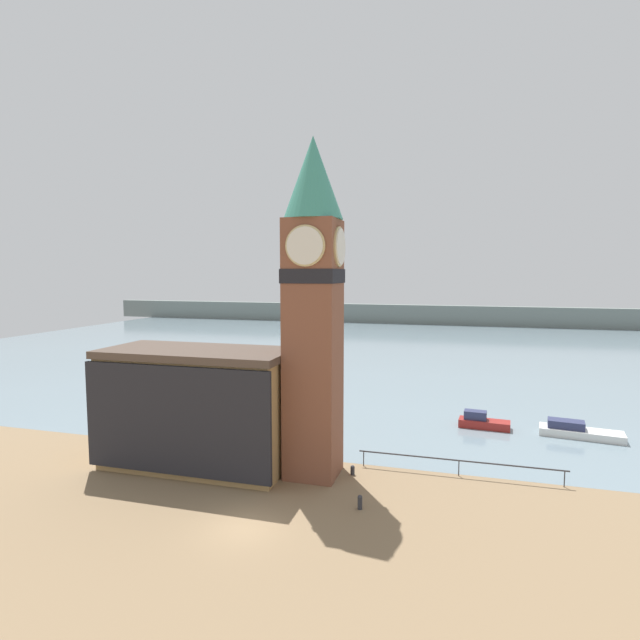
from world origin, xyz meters
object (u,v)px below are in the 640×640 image
object	(u,v)px
boat_far	(577,431)
mooring_bollard_far	(353,470)
boat_near	(482,422)
pier_building	(197,407)
mooring_bollard_near	(360,501)
clock_tower	(313,299)

from	to	relation	value
boat_far	mooring_bollard_far	xyz separation A→B (m)	(-16.19, -12.62, -0.12)
boat_near	mooring_bollard_far	size ratio (longest dim) A/B	6.83
pier_building	boat_near	distance (m)	24.46
mooring_bollard_near	mooring_bollard_far	world-z (taller)	mooring_bollard_near
boat_near	boat_far	size ratio (longest dim) A/B	0.67
pier_building	mooring_bollard_far	bearing A→B (deg)	6.84
mooring_bollard_far	boat_near	bearing A→B (deg)	56.16
boat_far	clock_tower	bearing A→B (deg)	-136.49
pier_building	boat_far	bearing A→B (deg)	27.30
boat_near	boat_far	bearing A→B (deg)	2.17
boat_far	mooring_bollard_far	distance (m)	20.53
pier_building	mooring_bollard_far	xyz separation A→B (m)	(10.76, 1.29, -3.78)
boat_far	mooring_bollard_far	bearing A→B (deg)	-133.87
boat_near	mooring_bollard_near	xyz separation A→B (m)	(-7.31, -17.71, -0.07)
clock_tower	mooring_bollard_far	size ratio (longest dim) A/B	34.48
pier_building	boat_near	xyz separation A→B (m)	(19.50, 14.32, -3.60)
pier_building	mooring_bollard_far	size ratio (longest dim) A/B	20.61
boat_near	mooring_bollard_far	bearing A→B (deg)	-118.56
clock_tower	pier_building	bearing A→B (deg)	-175.49
boat_far	mooring_bollard_near	size ratio (longest dim) A/B	7.77
mooring_bollard_near	boat_near	bearing A→B (deg)	67.57
pier_building	boat_far	xyz separation A→B (m)	(26.96, 13.91, -3.66)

